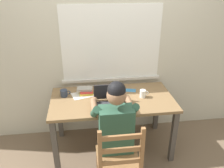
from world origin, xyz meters
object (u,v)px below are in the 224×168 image
(wooden_chair, at_px, (119,161))
(coffee_mug_dark, at_px, (64,93))
(seated_person, at_px, (115,125))
(landscape_photo_print, at_px, (131,90))
(computer_mouse, at_px, (130,103))
(laptop, at_px, (109,100))
(coffee_mug_white, at_px, (143,94))
(desk, at_px, (112,105))
(book_stack_main, at_px, (86,91))

(wooden_chair, distance_m, coffee_mug_dark, 1.08)
(seated_person, height_order, landscape_photo_print, seated_person)
(computer_mouse, bearing_deg, laptop, 174.50)
(coffee_mug_white, height_order, coffee_mug_dark, coffee_mug_white)
(desk, distance_m, book_stack_main, 0.38)
(coffee_mug_dark, relative_size, landscape_photo_print, 0.96)
(computer_mouse, relative_size, coffee_mug_dark, 0.80)
(seated_person, relative_size, laptop, 3.74)
(laptop, height_order, landscape_photo_print, laptop)
(landscape_photo_print, bearing_deg, wooden_chair, -93.59)
(desk, height_order, computer_mouse, computer_mouse)
(computer_mouse, bearing_deg, book_stack_main, 147.25)
(laptop, height_order, book_stack_main, laptop)
(coffee_mug_white, bearing_deg, seated_person, -132.68)
(coffee_mug_dark, bearing_deg, wooden_chair, -57.98)
(laptop, distance_m, coffee_mug_dark, 0.59)
(desk, height_order, coffee_mug_white, coffee_mug_white)
(computer_mouse, relative_size, coffee_mug_white, 0.90)
(book_stack_main, bearing_deg, landscape_photo_print, 1.78)
(coffee_mug_white, bearing_deg, book_stack_main, 165.54)
(coffee_mug_dark, relative_size, book_stack_main, 0.61)
(coffee_mug_white, bearing_deg, computer_mouse, -141.97)
(desk, bearing_deg, seated_person, -94.40)
(coffee_mug_white, bearing_deg, landscape_photo_print, 119.21)
(landscape_photo_print, bearing_deg, desk, -131.12)
(book_stack_main, bearing_deg, coffee_mug_white, -14.46)
(laptop, xyz_separation_m, landscape_photo_print, (0.33, 0.32, -0.05))
(seated_person, height_order, book_stack_main, seated_person)
(desk, bearing_deg, wooden_chair, -92.74)
(wooden_chair, relative_size, landscape_photo_print, 7.15)
(seated_person, xyz_separation_m, landscape_photo_print, (0.30, 0.64, 0.07))
(coffee_mug_dark, bearing_deg, coffee_mug_white, -8.76)
(computer_mouse, height_order, landscape_photo_print, computer_mouse)
(book_stack_main, bearing_deg, computer_mouse, -32.75)
(book_stack_main, bearing_deg, desk, -27.46)
(desk, bearing_deg, book_stack_main, 152.54)
(wooden_chair, relative_size, coffee_mug_white, 8.41)
(desk, xyz_separation_m, seated_person, (-0.04, -0.46, 0.03))
(computer_mouse, xyz_separation_m, landscape_photo_print, (0.08, 0.34, -0.02))
(wooden_chair, xyz_separation_m, coffee_mug_white, (0.41, 0.73, 0.34))
(book_stack_main, bearing_deg, seated_person, -65.83)
(desk, distance_m, wooden_chair, 0.77)
(laptop, bearing_deg, computer_mouse, -5.50)
(wooden_chair, bearing_deg, book_stack_main, 107.20)
(laptop, relative_size, book_stack_main, 1.62)
(computer_mouse, height_order, coffee_mug_white, coffee_mug_white)
(seated_person, bearing_deg, book_stack_main, 114.17)
(wooden_chair, height_order, landscape_photo_print, wooden_chair)
(wooden_chair, distance_m, laptop, 0.70)
(coffee_mug_dark, height_order, landscape_photo_print, coffee_mug_dark)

